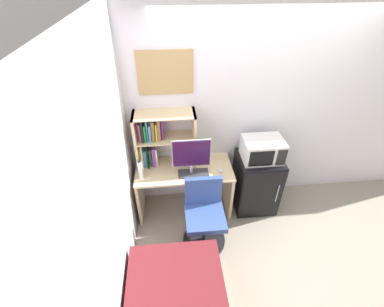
{
  "coord_description": "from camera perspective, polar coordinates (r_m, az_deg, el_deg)",
  "views": [
    {
      "loc": [
        -1.08,
        -2.86,
        2.89
      ],
      "look_at": [
        -0.84,
        -0.31,
        0.97
      ],
      "focal_mm": 24.99,
      "sensor_mm": 36.0,
      "label": 1
    }
  ],
  "objects": [
    {
      "name": "monitor",
      "position": [
        3.13,
        -0.15,
        -0.47
      ],
      "size": [
        0.46,
        0.21,
        0.49
      ],
      "color": "#B7B7BC",
      "rests_on": "desk"
    },
    {
      "name": "mini_fridge",
      "position": [
        3.73,
        13.52,
        -6.03
      ],
      "size": [
        0.55,
        0.53,
        0.82
      ],
      "color": "black",
      "rests_on": "ground_plane"
    },
    {
      "name": "wall_corkboard",
      "position": [
        3.03,
        -5.75,
        16.73
      ],
      "size": [
        0.61,
        0.02,
        0.48
      ],
      "primitive_type": "cube",
      "color": "tan"
    },
    {
      "name": "computer_mouse",
      "position": [
        3.34,
        6.08,
        -3.55
      ],
      "size": [
        0.06,
        0.08,
        0.03
      ],
      "primitive_type": "ellipsoid",
      "color": "silver",
      "rests_on": "desk"
    },
    {
      "name": "hutch_bookshelf",
      "position": [
        3.27,
        -7.66,
        3.22
      ],
      "size": [
        0.73,
        0.29,
        0.71
      ],
      "color": "beige",
      "rests_on": "desk"
    },
    {
      "name": "desk",
      "position": [
        3.51,
        -1.68,
        -5.95
      ],
      "size": [
        1.22,
        0.57,
        0.72
      ],
      "color": "beige",
      "rests_on": "ground_plane"
    },
    {
      "name": "water_bottle",
      "position": [
        3.22,
        -10.95,
        -3.42
      ],
      "size": [
        0.06,
        0.06,
        0.26
      ],
      "color": "silver",
      "rests_on": "desk"
    },
    {
      "name": "microwave",
      "position": [
        3.39,
        14.81,
        0.83
      ],
      "size": [
        0.49,
        0.37,
        0.28
      ],
      "color": "silver",
      "rests_on": "mini_fridge"
    },
    {
      "name": "desk_chair",
      "position": [
        3.26,
        2.62,
        -13.46
      ],
      "size": [
        0.52,
        0.52,
        0.87
      ],
      "color": "black",
      "rests_on": "ground_plane"
    },
    {
      "name": "wall_left",
      "position": [
        2.1,
        -18.85,
        -15.18
      ],
      "size": [
        0.04,
        4.4,
        2.6
      ],
      "primitive_type": "cube",
      "color": "silver",
      "rests_on": "ground_plane"
    },
    {
      "name": "keyboard",
      "position": [
        3.28,
        0.31,
        -4.26
      ],
      "size": [
        0.37,
        0.16,
        0.02
      ],
      "primitive_type": "cube",
      "color": "#333338",
      "rests_on": "desk"
    },
    {
      "name": "wall_back",
      "position": [
        3.61,
        19.71,
        8.48
      ],
      "size": [
        6.4,
        0.04,
        2.6
      ],
      "primitive_type": "cube",
      "color": "silver",
      "rests_on": "ground_plane"
    },
    {
      "name": "bed",
      "position": [
        2.95,
        -3.43,
        -27.11
      ],
      "size": [
        0.93,
        0.76,
        0.49
      ],
      "color": "beige",
      "rests_on": "ground_plane"
    }
  ]
}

